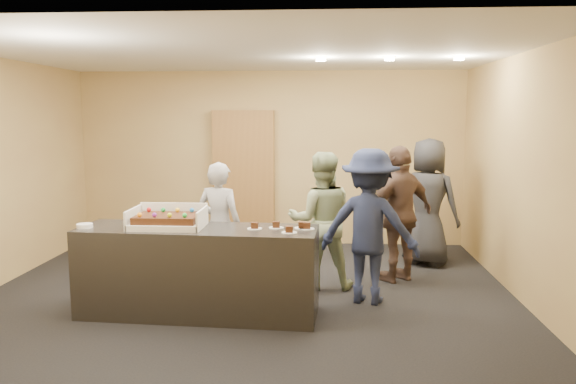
# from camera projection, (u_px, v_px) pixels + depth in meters

# --- Properties ---
(room) EXTENTS (6.04, 6.00, 2.70)m
(room) POSITION_uv_depth(u_px,v_px,m) (249.00, 175.00, 6.33)
(room) COLOR black
(room) RESTS_ON ground
(serving_counter) EXTENTS (2.44, 0.84, 0.90)m
(serving_counter) POSITION_uv_depth(u_px,v_px,m) (198.00, 271.00, 5.69)
(serving_counter) COLOR black
(serving_counter) RESTS_ON floor
(storage_cabinet) EXTENTS (0.95, 0.15, 2.10)m
(storage_cabinet) POSITION_uv_depth(u_px,v_px,m) (244.00, 178.00, 8.78)
(storage_cabinet) COLOR brown
(storage_cabinet) RESTS_ON floor
(cake_box) EXTENTS (0.73, 0.50, 0.21)m
(cake_box) POSITION_uv_depth(u_px,v_px,m) (168.00, 222.00, 5.66)
(cake_box) COLOR white
(cake_box) RESTS_ON serving_counter
(sheet_cake) EXTENTS (0.62, 0.43, 0.12)m
(sheet_cake) POSITION_uv_depth(u_px,v_px,m) (167.00, 218.00, 5.63)
(sheet_cake) COLOR #391E0D
(sheet_cake) RESTS_ON cake_box
(plate_stack) EXTENTS (0.16, 0.16, 0.04)m
(plate_stack) POSITION_uv_depth(u_px,v_px,m) (85.00, 226.00, 5.63)
(plate_stack) COLOR white
(plate_stack) RESTS_ON serving_counter
(slice_a) EXTENTS (0.15, 0.15, 0.07)m
(slice_a) POSITION_uv_depth(u_px,v_px,m) (255.00, 227.00, 5.56)
(slice_a) COLOR white
(slice_a) RESTS_ON serving_counter
(slice_b) EXTENTS (0.15, 0.15, 0.07)m
(slice_b) POSITION_uv_depth(u_px,v_px,m) (276.00, 226.00, 5.60)
(slice_b) COLOR white
(slice_b) RESTS_ON serving_counter
(slice_c) EXTENTS (0.15, 0.15, 0.07)m
(slice_c) POSITION_uv_depth(u_px,v_px,m) (289.00, 231.00, 5.37)
(slice_c) COLOR white
(slice_c) RESTS_ON serving_counter
(slice_d) EXTENTS (0.15, 0.15, 0.07)m
(slice_d) POSITION_uv_depth(u_px,v_px,m) (302.00, 226.00, 5.59)
(slice_d) COLOR white
(slice_d) RESTS_ON serving_counter
(slice_e) EXTENTS (0.15, 0.15, 0.07)m
(slice_e) POSITION_uv_depth(u_px,v_px,m) (307.00, 227.00, 5.55)
(slice_e) COLOR white
(slice_e) RESTS_ON serving_counter
(person_server_grey) EXTENTS (0.62, 0.49, 1.49)m
(person_server_grey) POSITION_uv_depth(u_px,v_px,m) (220.00, 226.00, 6.51)
(person_server_grey) COLOR #A5A5AA
(person_server_grey) RESTS_ON floor
(person_sage_man) EXTENTS (0.82, 0.66, 1.60)m
(person_sage_man) POSITION_uv_depth(u_px,v_px,m) (321.00, 220.00, 6.55)
(person_sage_man) COLOR #93A378
(person_sage_man) RESTS_ON floor
(person_navy_man) EXTENTS (1.21, 0.90, 1.67)m
(person_navy_man) POSITION_uv_depth(u_px,v_px,m) (369.00, 226.00, 6.03)
(person_navy_man) COLOR #1C2445
(person_navy_man) RESTS_ON floor
(person_brown_extra) EXTENTS (1.03, 0.89, 1.66)m
(person_brown_extra) POSITION_uv_depth(u_px,v_px,m) (400.00, 214.00, 6.81)
(person_brown_extra) COLOR brown
(person_brown_extra) RESTS_ON floor
(person_dark_suit) EXTENTS (1.00, 0.91, 1.72)m
(person_dark_suit) POSITION_uv_depth(u_px,v_px,m) (428.00, 202.00, 7.58)
(person_dark_suit) COLOR #25262A
(person_dark_suit) RESTS_ON floor
(ceiling_spotlights) EXTENTS (1.72, 0.12, 0.03)m
(ceiling_spotlights) POSITION_uv_depth(u_px,v_px,m) (389.00, 59.00, 6.55)
(ceiling_spotlights) COLOR #FFEAC6
(ceiling_spotlights) RESTS_ON ceiling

